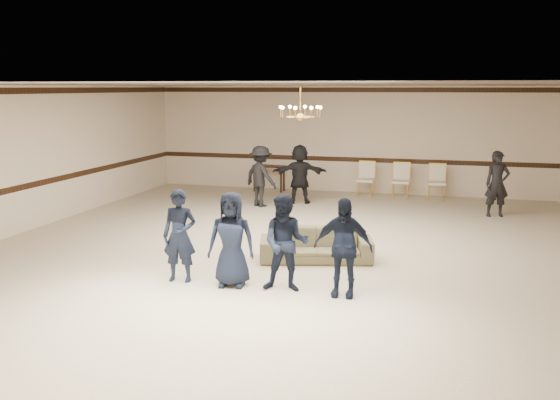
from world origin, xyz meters
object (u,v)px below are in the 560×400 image
Objects in this scene: console_table at (269,178)px; boy_d at (343,247)px; chandelier at (300,101)px; boy_a at (180,236)px; banquet_chair_right at (437,183)px; banquet_chair_left at (366,180)px; adult_left at (261,176)px; settee at (316,245)px; boy_c at (286,243)px; adult_right at (497,184)px; banquet_chair_mid at (401,181)px; boy_b at (231,239)px; adult_mid at (300,174)px.

boy_d is at bearing -61.16° from console_table.
chandelier is 4.19m from boy_a.
boy_d is 8.77m from banquet_chair_right.
banquet_chair_left is 1.00× the size of banquet_chair_right.
adult_left is 1.61× the size of banquet_chair_left.
adult_left reaches higher than settee.
boy_c is at bearing -109.16° from banquet_chair_right.
adult_left and adult_right have the same top height.
banquet_chair_mid is (1.70, 5.27, -2.37)m from chandelier.
boy_b is 0.94× the size of adult_left.
boy_c reaches higher than banquet_chair_right.
adult_left is 1.14m from adult_mid.
banquet_chair_mid reaches higher than settee.
boy_b reaches higher than banquet_chair_left.
boy_c reaches higher than banquet_chair_left.
settee is (1.90, 1.78, -0.47)m from boy_a.
banquet_chair_left is 1.00× the size of banquet_chair_mid.
boy_d is 1.60× the size of console_table.
boy_a is 1.52× the size of banquet_chair_mid.
settee is (0.10, 1.78, -0.47)m from boy_c.
settee is at bearing 147.54° from adult_left.
boy_c is 8.75m from banquet_chair_mid.
banquet_chair_right is (1.18, 8.68, -0.26)m from boy_d.
console_table is (-3.00, 0.20, -0.10)m from banquet_chair_left.
boy_d is 0.94× the size of adult_mid.
adult_right is 1.61× the size of banquet_chair_left.
adult_left is at bearing 89.11° from boy_a.
adult_left is (-1.83, 3.09, -2.06)m from chandelier.
adult_left is 1.61× the size of banquet_chair_right.
adult_left is (-0.64, 6.51, 0.05)m from boy_a.
adult_mid is 1.70× the size of console_table.
settee is 6.97m from banquet_chair_mid.
boy_d is (2.70, 0.00, 0.00)m from boy_a.
adult_right is 2.41m from banquet_chair_right.
banquet_chair_left is (1.63, 1.48, -0.31)m from adult_mid.
boy_a is at bearing 179.06° from boy_d.
boy_a is at bearing -77.25° from console_table.
boy_d is (1.80, 0.00, 0.00)m from boy_b.
boy_c is at bearing -66.24° from console_table.
boy_b is 9.18m from banquet_chair_right.
boy_d is 9.67m from console_table.
chandelier reaches higher than settee.
banquet_chair_mid is 4.01m from console_table.
settee is 2.03× the size of banquet_chair_right.
boy_b is 0.75× the size of settee.
banquet_chair_mid is at bearing -119.06° from adult_left.
boy_c is at bearing -6.52° from boy_a.
banquet_chair_right is (1.98, 6.90, 0.21)m from settee.
banquet_chair_right is at bearing 2.32° from banquet_chair_left.
boy_d is at bearing -103.43° from banquet_chair_right.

